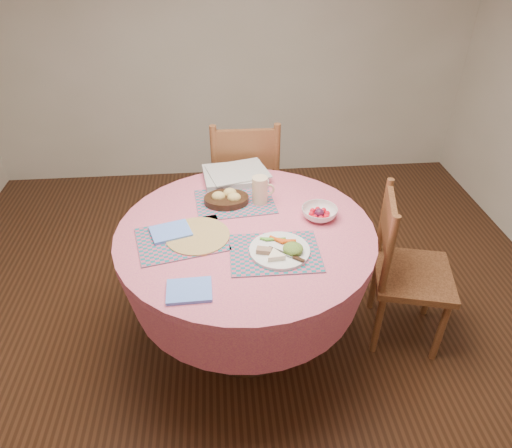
# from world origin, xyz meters

# --- Properties ---
(ground) EXTENTS (4.00, 4.00, 0.00)m
(ground) POSITION_xyz_m (0.00, 0.00, 0.00)
(ground) COLOR #331C0F
(ground) RESTS_ON ground
(room_envelope) EXTENTS (4.01, 4.01, 2.71)m
(room_envelope) POSITION_xyz_m (0.00, 0.00, 1.71)
(room_envelope) COLOR silver
(room_envelope) RESTS_ON ground
(dining_table) EXTENTS (1.24, 1.24, 0.75)m
(dining_table) POSITION_xyz_m (0.00, 0.00, 0.56)
(dining_table) COLOR #E66B7A
(dining_table) RESTS_ON ground
(chair_right) EXTENTS (0.48, 0.50, 0.89)m
(chair_right) POSITION_xyz_m (0.83, -0.02, 0.46)
(chair_right) COLOR brown
(chair_right) RESTS_ON ground
(chair_back) EXTENTS (0.46, 0.44, 0.99)m
(chair_back) POSITION_xyz_m (0.05, 0.85, 0.51)
(chair_back) COLOR brown
(chair_back) RESTS_ON ground
(placemat_front) EXTENTS (0.40, 0.30, 0.01)m
(placemat_front) POSITION_xyz_m (0.12, -0.19, 0.75)
(placemat_front) COLOR #146971
(placemat_front) RESTS_ON dining_table
(placemat_left) EXTENTS (0.46, 0.38, 0.01)m
(placemat_left) POSITION_xyz_m (-0.30, -0.05, 0.75)
(placemat_left) COLOR #146971
(placemat_left) RESTS_ON dining_table
(placemat_back) EXTENTS (0.43, 0.34, 0.01)m
(placemat_back) POSITION_xyz_m (-0.04, 0.25, 0.75)
(placemat_back) COLOR #146971
(placemat_back) RESTS_ON dining_table
(wicker_trivet) EXTENTS (0.30, 0.30, 0.01)m
(wicker_trivet) POSITION_xyz_m (-0.23, -0.04, 0.76)
(wicker_trivet) COLOR olive
(wicker_trivet) RESTS_ON dining_table
(napkin_near) EXTENTS (0.18, 0.15, 0.01)m
(napkin_near) POSITION_xyz_m (-0.25, -0.41, 0.76)
(napkin_near) COLOR #6190FB
(napkin_near) RESTS_ON dining_table
(napkin_far) EXTENTS (0.21, 0.19, 0.01)m
(napkin_far) POSITION_xyz_m (-0.35, -0.00, 0.76)
(napkin_far) COLOR #6190FB
(napkin_far) RESTS_ON placemat_left
(dinner_plate) EXTENTS (0.27, 0.27, 0.05)m
(dinner_plate) POSITION_xyz_m (0.15, -0.19, 0.77)
(dinner_plate) COLOR white
(dinner_plate) RESTS_ON placemat_front
(bread_bowl) EXTENTS (0.23, 0.23, 0.08)m
(bread_bowl) POSITION_xyz_m (-0.08, 0.24, 0.78)
(bread_bowl) COLOR black
(bread_bowl) RESTS_ON placemat_back
(latte_mug) EXTENTS (0.12, 0.08, 0.14)m
(latte_mug) POSITION_xyz_m (0.09, 0.23, 0.83)
(latte_mug) COLOR beige
(latte_mug) RESTS_ON placemat_back
(fruit_bowl) EXTENTS (0.20, 0.20, 0.05)m
(fruit_bowl) POSITION_xyz_m (0.37, 0.07, 0.78)
(fruit_bowl) COLOR white
(fruit_bowl) RESTS_ON dining_table
(newspaper_stack) EXTENTS (0.39, 0.32, 0.04)m
(newspaper_stack) POSITION_xyz_m (-0.02, 0.50, 0.78)
(newspaper_stack) COLOR silver
(newspaper_stack) RESTS_ON dining_table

